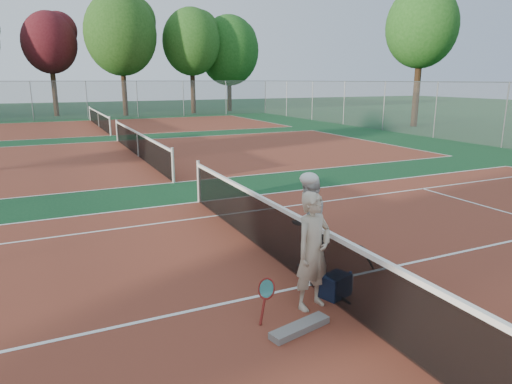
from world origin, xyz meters
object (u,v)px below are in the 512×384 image
at_px(racket_red, 266,299).
at_px(sports_bag_navy, 335,286).
at_px(racket_black_held, 363,259).
at_px(net_main, 311,254).
at_px(player_b, 308,221).
at_px(sports_bag_purple, 339,283).
at_px(racket_spare, 330,290).
at_px(water_bottle, 350,283).
at_px(player_a, 313,251).

distance_m(racket_red, sports_bag_navy, 1.22).
xyz_separation_m(racket_red, racket_black_held, (2.09, 0.64, -0.03)).
bearing_deg(net_main, racket_red, -150.03).
height_order(player_b, sports_bag_purple, player_b).
xyz_separation_m(racket_red, racket_spare, (1.22, 0.30, -0.24)).
height_order(sports_bag_navy, sports_bag_purple, sports_bag_navy).
relative_size(net_main, water_bottle, 36.60).
height_order(sports_bag_purple, water_bottle, water_bottle).
relative_size(racket_red, racket_black_held, 1.12).
bearing_deg(racket_black_held, sports_bag_navy, 16.98).
bearing_deg(racket_black_held, net_main, -10.94).
bearing_deg(water_bottle, sports_bag_navy, -179.05).
relative_size(racket_red, sports_bag_navy, 1.30).
relative_size(player_b, racket_spare, 2.59).
xyz_separation_m(player_b, sports_bag_navy, (-0.26, -1.22, -0.61)).
bearing_deg(racket_red, sports_bag_purple, -28.24).
xyz_separation_m(racket_spare, sports_bag_navy, (-0.02, -0.15, 0.13)).
bearing_deg(player_a, sports_bag_purple, 6.30).
distance_m(racket_red, sports_bag_purple, 1.41).
bearing_deg(player_b, water_bottle, 68.11).
bearing_deg(net_main, water_bottle, -49.64).
bearing_deg(sports_bag_purple, racket_black_held, 26.22).
bearing_deg(racket_red, player_b, 3.04).
relative_size(sports_bag_navy, sports_bag_purple, 1.40).
height_order(player_a, racket_spare, player_a).
distance_m(net_main, water_bottle, 0.71).
bearing_deg(sports_bag_purple, racket_red, -168.21).
bearing_deg(racket_red, player_a, -37.74).
bearing_deg(sports_bag_navy, racket_black_held, 29.12).
distance_m(racket_spare, sports_bag_purple, 0.17).
height_order(player_b, racket_red, player_b).
distance_m(net_main, player_a, 0.76).
relative_size(player_a, racket_red, 2.99).
bearing_deg(racket_spare, net_main, 21.26).
bearing_deg(sports_bag_purple, water_bottle, -52.93).
relative_size(racket_red, sports_bag_purple, 1.83).
bearing_deg(player_a, water_bottle, -6.10).
bearing_deg(player_b, racket_black_held, 108.46).
bearing_deg(sports_bag_navy, water_bottle, 0.95).
xyz_separation_m(net_main, sports_bag_navy, (0.13, -0.47, -0.34)).
relative_size(net_main, player_a, 6.61).
distance_m(racket_black_held, water_bottle, 0.80).
height_order(net_main, player_a, player_a).
xyz_separation_m(racket_black_held, racket_spare, (-0.87, -0.34, -0.21)).
bearing_deg(player_a, racket_black_held, 8.71).
distance_m(player_b, racket_red, 2.07).
bearing_deg(water_bottle, racket_red, -174.12).
bearing_deg(racket_black_held, sports_bag_purple, 14.08).
relative_size(racket_black_held, sports_bag_purple, 1.63).
distance_m(player_a, player_b, 1.53).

